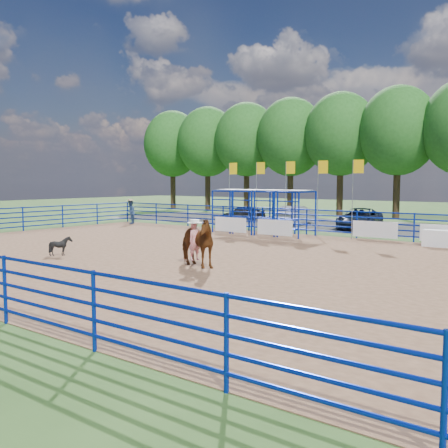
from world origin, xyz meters
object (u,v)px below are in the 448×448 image
Objects in this scene: car_b at (296,215)px; spectator_cowboy at (130,212)px; calf at (61,246)px; horse_and_rider at (195,240)px; car_c at (360,219)px; announcer_table at (440,238)px; car_a at (244,214)px.

spectator_cowboy is at bearing 30.89° from car_b.
horse_and_rider is at bearing -88.50° from calf.
car_c is at bearing -27.30° from calf.
spectator_cowboy is 0.36× the size of car_c.
car_c is (4.72, -0.16, -0.00)m from car_b.
horse_and_rider is 6.30m from calf.
calf is at bearing -133.90° from announcer_table.
car_c is at bearing 11.64° from car_a.
horse_and_rider is 17.12m from car_c.
spectator_cowboy is (-15.14, 10.88, -0.07)m from horse_and_rider.
calf is 15.15m from spectator_cowboy.
car_b is 0.84× the size of car_c.
announcer_table is at bearing 148.36° from car_b.
horse_and_rider is at bearing -35.69° from spectator_cowboy.
spectator_cowboy is at bearing -166.26° from car_c.
car_b and car_c have the same top height.
spectator_cowboy is 0.43× the size of car_b.
car_c is (-6.28, 6.08, 0.27)m from announcer_table.
horse_and_rider reaches higher than car_b.
car_c reaches higher than car_a.
horse_and_rider is 0.59× the size of car_b.
car_b reaches higher than calf.
horse_and_rider reaches higher than car_c.
calf is 0.23× the size of car_a.
announcer_table is 12.65m from car_b.
spectator_cowboy reaches higher than car_c.
spectator_cowboy reaches higher than car_b.
calf is (-6.14, -1.30, -0.54)m from horse_and_rider.
spectator_cowboy is 8.44m from car_a.
car_b is (-5.28, 17.27, -0.29)m from horse_and_rider.
spectator_cowboy is 11.75m from car_b.
announcer_table is 0.41× the size of car_a.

